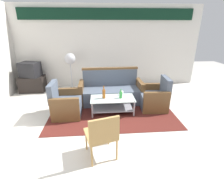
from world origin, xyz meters
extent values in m
plane|color=beige|center=(0.00, 0.00, 0.00)|extent=(14.00, 14.00, 0.00)
cube|color=silver|center=(0.00, 3.06, 1.40)|extent=(6.52, 0.12, 2.80)
cube|color=black|center=(0.00, 2.97, 2.47)|extent=(5.76, 0.08, 0.36)
cube|color=#511E19|center=(-0.04, 0.88, 0.01)|extent=(3.13, 2.01, 0.01)
cube|color=#4C5666|center=(-0.02, 1.43, 0.22)|extent=(1.61, 0.73, 0.42)
cube|color=#4C5666|center=(-0.02, 1.75, 0.67)|extent=(1.60, 0.17, 0.48)
cube|color=brown|center=(0.82, 1.45, 0.32)|extent=(0.13, 0.70, 0.62)
cube|color=brown|center=(-0.86, 1.42, 0.32)|extent=(0.13, 0.70, 0.62)
cube|color=brown|center=(-0.02, 1.75, 0.94)|extent=(1.64, 0.13, 0.06)
cube|color=#4C5666|center=(-1.15, 0.79, 0.21)|extent=(0.66, 0.60, 0.40)
cube|color=#4C5666|center=(-1.46, 0.79, 0.64)|extent=(0.12, 0.60, 0.45)
cube|color=brown|center=(-1.15, 1.12, 0.30)|extent=(0.66, 0.10, 0.58)
cube|color=brown|center=(-1.15, 0.46, 0.30)|extent=(0.66, 0.10, 0.58)
cube|color=#4C5666|center=(1.08, 0.99, 0.21)|extent=(0.69, 0.64, 0.40)
cube|color=#4C5666|center=(1.38, 0.97, 0.64)|extent=(0.15, 0.61, 0.45)
cube|color=brown|center=(1.06, 0.66, 0.30)|extent=(0.66, 0.14, 0.58)
cube|color=brown|center=(1.09, 1.32, 0.30)|extent=(0.66, 0.14, 0.58)
cube|color=silver|center=(-0.03, 0.83, 0.40)|extent=(1.10, 0.60, 0.02)
cube|color=#9E9EA5|center=(-0.03, 0.83, 0.13)|extent=(1.00, 0.52, 0.02)
cylinder|color=#9E9EA5|center=(-0.54, 1.09, 0.21)|extent=(0.04, 0.04, 0.40)
cylinder|color=#9E9EA5|center=(0.48, 1.09, 0.21)|extent=(0.04, 0.04, 0.40)
cylinder|color=#9E9EA5|center=(-0.54, 0.57, 0.21)|extent=(0.04, 0.04, 0.40)
cylinder|color=#9E9EA5|center=(0.48, 0.57, 0.21)|extent=(0.04, 0.04, 0.40)
cylinder|color=#2D8C38|center=(0.18, 0.79, 0.49)|extent=(0.07, 0.07, 0.16)
cylinder|color=#2D8C38|center=(0.18, 0.79, 0.61)|extent=(0.03, 0.03, 0.07)
cylinder|color=brown|center=(-0.24, 0.82, 0.52)|extent=(0.08, 0.08, 0.22)
cylinder|color=brown|center=(-0.24, 0.82, 0.68)|extent=(0.03, 0.03, 0.10)
cylinder|color=silver|center=(0.23, 1.01, 0.46)|extent=(0.08, 0.08, 0.10)
cube|color=black|center=(-2.61, 2.55, 0.26)|extent=(0.80, 0.50, 0.52)
cube|color=black|center=(-2.61, 2.55, 0.76)|extent=(0.70, 0.59, 0.48)
cube|color=black|center=(-2.55, 2.77, 0.76)|extent=(0.49, 0.15, 0.36)
cylinder|color=#2D2D33|center=(-1.30, 2.60, 0.01)|extent=(0.32, 0.32, 0.03)
cylinder|color=#B2B2B7|center=(-1.30, 2.60, 0.51)|extent=(0.03, 0.03, 0.95)
sphere|color=#B2B2B7|center=(-1.30, 2.60, 1.09)|extent=(0.36, 0.36, 0.36)
cube|color=#AD844C|center=(-0.35, -0.67, 0.42)|extent=(0.59, 0.59, 0.04)
cube|color=#AD844C|center=(-0.29, -0.89, 0.64)|extent=(0.47, 0.17, 0.40)
cylinder|color=#AD844C|center=(-0.61, -0.53, 0.21)|extent=(0.03, 0.03, 0.42)
cylinder|color=#AD844C|center=(-0.21, -0.42, 0.21)|extent=(0.03, 0.03, 0.42)
cylinder|color=#AD844C|center=(-0.50, -0.93, 0.21)|extent=(0.03, 0.03, 0.42)
cylinder|color=#AD844C|center=(-0.09, -0.82, 0.21)|extent=(0.03, 0.03, 0.42)
camera|label=1|loc=(-0.35, -3.00, 2.10)|focal=26.68mm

